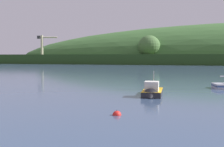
# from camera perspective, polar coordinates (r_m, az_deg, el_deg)

# --- Properties ---
(dockside_crane) EXTENTS (12.67, 5.85, 18.19)m
(dockside_crane) POSITION_cam_1_polar(r_m,az_deg,el_deg) (190.74, -13.87, 4.67)
(dockside_crane) COLOR #4C4C51
(dockside_crane) RESTS_ON ground
(fishing_boat_moored) EXTENTS (2.41, 5.96, 3.63)m
(fishing_boat_moored) POSITION_cam_1_polar(r_m,az_deg,el_deg) (33.07, 8.10, -3.99)
(fishing_boat_moored) COLOR #232328
(fishing_boat_moored) RESTS_ON ground
(mooring_buoy_foreground) EXTENTS (0.69, 0.69, 0.77)m
(mooring_buoy_foreground) POSITION_cam_1_polar(r_m,az_deg,el_deg) (22.32, 0.99, -8.40)
(mooring_buoy_foreground) COLOR red
(mooring_buoy_foreground) RESTS_ON ground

